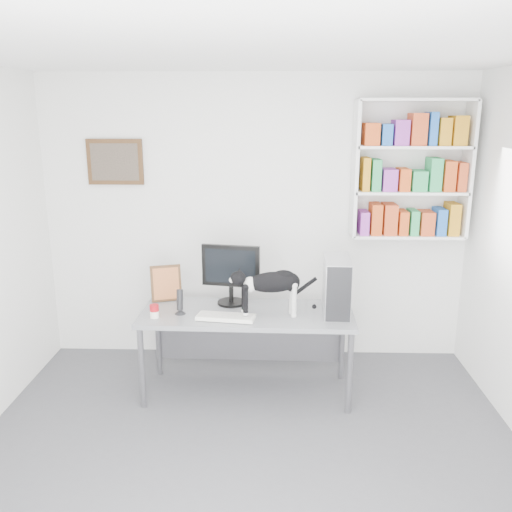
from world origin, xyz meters
The scene contains 11 objects.
room centered at (0.00, 0.00, 1.35)m, with size 4.01×4.01×2.70m.
bookshelf centered at (1.40, 1.85, 1.85)m, with size 1.03×0.28×1.24m, color white.
wall_art centered at (-1.30, 1.97, 1.90)m, with size 0.52×0.04×0.42m, color #4E3219.
desk centered at (-0.04, 1.17, 0.37)m, with size 1.76×0.69×0.74m, color slate.
monitor centered at (-0.19, 1.37, 1.00)m, with size 0.50×0.24×0.53m, color black.
keyboard centered at (-0.20, 1.01, 0.75)m, with size 0.46×0.18×0.04m, color white.
pc_tower centered at (0.70, 1.20, 0.97)m, with size 0.20×0.46×0.46m, color silver.
speaker centered at (-0.59, 1.11, 0.84)m, with size 0.09×0.09×0.22m, color black.
leaning_print centered at (-0.77, 1.44, 0.90)m, with size 0.27×0.11×0.33m, color #4E3219.
soup_can centered at (-0.78, 1.02, 0.79)m, with size 0.07×0.07×0.11m, color #AD0E17.
cat centered at (0.16, 1.07, 0.93)m, with size 0.64×0.17×0.40m, color black, non-canonical shape.
Camera 1 is at (0.16, -3.06, 2.35)m, focal length 38.00 mm.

